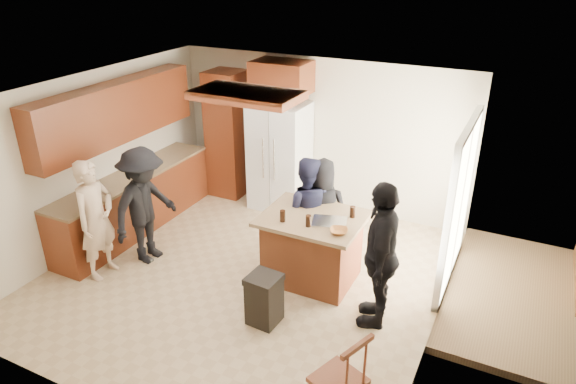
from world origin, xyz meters
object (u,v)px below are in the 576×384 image
at_px(person_behind_left, 306,211).
at_px(person_counter, 145,206).
at_px(refrigerator, 280,156).
at_px(person_behind_right, 322,211).
at_px(trash_bin, 264,299).
at_px(person_front_left, 96,220).
at_px(person_side_right, 381,255).
at_px(spindle_chair, 340,381).
at_px(kitchen_island, 312,247).

bearing_deg(person_behind_left, person_counter, 3.24).
bearing_deg(refrigerator, person_behind_left, -51.36).
xyz_separation_m(person_behind_right, trash_bin, (-0.04, -1.59, -0.43)).
relative_size(person_front_left, refrigerator, 0.91).
xyz_separation_m(person_side_right, spindle_chair, (0.12, -1.54, -0.44)).
bearing_deg(spindle_chair, trash_bin, 144.40).
height_order(refrigerator, trash_bin, refrigerator).
distance_m(person_front_left, person_behind_right, 2.99).
relative_size(person_behind_left, person_counter, 0.93).
relative_size(person_behind_right, trash_bin, 2.37).
distance_m(refrigerator, trash_bin, 3.14).
height_order(person_behind_right, spindle_chair, person_behind_right).
xyz_separation_m(person_behind_right, spindle_chair, (1.25, -2.52, -0.29)).
distance_m(person_behind_right, kitchen_island, 0.60).
height_order(person_behind_right, kitchen_island, person_behind_right).
xyz_separation_m(person_counter, spindle_chair, (3.41, -1.42, -0.38)).
distance_m(person_behind_right, trash_bin, 1.65).
bearing_deg(spindle_chair, person_counter, 157.35).
bearing_deg(trash_bin, person_behind_left, 95.08).
relative_size(person_behind_right, refrigerator, 0.83).
height_order(person_side_right, kitchen_island, person_side_right).
xyz_separation_m(person_front_left, person_behind_left, (2.31, 1.52, -0.05)).
distance_m(person_behind_left, kitchen_island, 0.55).
distance_m(person_front_left, person_counter, 0.66).
bearing_deg(refrigerator, trash_bin, -66.39).
relative_size(person_side_right, spindle_chair, 1.80).
bearing_deg(kitchen_island, trash_bin, -97.32).
xyz_separation_m(person_behind_left, person_side_right, (1.29, -0.83, 0.12)).
height_order(person_behind_left, person_side_right, person_side_right).
bearing_deg(person_counter, spindle_chair, -109.26).
xyz_separation_m(person_side_right, person_counter, (-3.29, -0.12, -0.06)).
distance_m(person_behind_left, person_side_right, 1.54).
distance_m(person_behind_right, spindle_chair, 2.82).
xyz_separation_m(person_front_left, kitchen_island, (2.57, 1.14, -0.35)).
bearing_deg(kitchen_island, person_side_right, -23.40).
height_order(person_front_left, person_behind_left, person_front_left).
relative_size(person_behind_left, person_side_right, 0.87).
xyz_separation_m(person_side_right, trash_bin, (-1.16, -0.62, -0.58)).
height_order(person_behind_left, refrigerator, refrigerator).
xyz_separation_m(person_behind_left, person_counter, (-1.99, -0.94, 0.06)).
distance_m(kitchen_island, spindle_chair, 2.30).
bearing_deg(person_behind_left, person_side_right, 125.35).
bearing_deg(spindle_chair, refrigerator, 123.94).
xyz_separation_m(person_counter, trash_bin, (2.12, -0.50, -0.52)).
bearing_deg(person_behind_right, kitchen_island, 83.65).
height_order(person_counter, spindle_chair, person_counter).
xyz_separation_m(person_front_left, person_behind_right, (2.48, 1.67, -0.08)).
bearing_deg(person_side_right, person_behind_left, -134.75).
height_order(person_side_right, trash_bin, person_side_right).
bearing_deg(person_front_left, person_side_right, -80.86).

